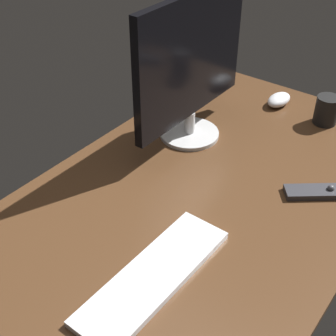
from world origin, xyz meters
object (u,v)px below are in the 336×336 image
(coffee_mug, at_px, (327,110))
(computer_mouse, at_px, (279,100))
(media_remote, at_px, (318,192))
(monitor, at_px, (191,65))
(keyboard, at_px, (154,276))

(coffee_mug, bearing_deg, computer_mouse, 83.54)
(media_remote, bearing_deg, computer_mouse, 89.92)
(monitor, bearing_deg, keyboard, -152.03)
(keyboard, height_order, coffee_mug, coffee_mug)
(monitor, bearing_deg, coffee_mug, -42.73)
(computer_mouse, height_order, coffee_mug, coffee_mug)
(keyboard, relative_size, computer_mouse, 3.79)
(monitor, relative_size, media_remote, 2.88)
(monitor, height_order, coffee_mug, monitor)
(keyboard, xyz_separation_m, coffee_mug, (0.87, -0.04, 0.04))
(monitor, xyz_separation_m, coffee_mug, (0.34, -0.32, -0.20))
(computer_mouse, bearing_deg, media_remote, -137.31)
(media_remote, height_order, coffee_mug, coffee_mug)
(coffee_mug, bearing_deg, media_remote, -160.07)
(media_remote, relative_size, coffee_mug, 1.80)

